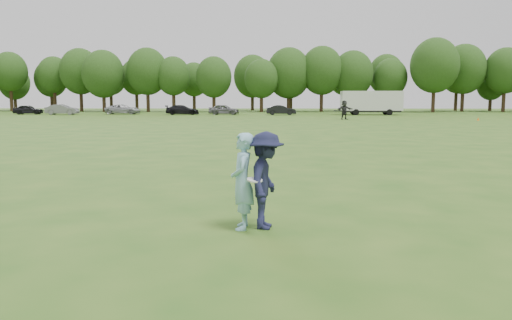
% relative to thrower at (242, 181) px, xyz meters
% --- Properties ---
extents(ground, '(200.00, 200.00, 0.00)m').
position_rel_thrower_xyz_m(ground, '(0.30, -0.51, -0.85)').
color(ground, '#295618').
rests_on(ground, ground).
extents(thrower, '(0.43, 0.64, 1.70)m').
position_rel_thrower_xyz_m(thrower, '(0.00, 0.00, 0.00)').
color(thrower, '#8AC2D5').
rests_on(thrower, ground).
extents(defender, '(0.80, 1.20, 1.72)m').
position_rel_thrower_xyz_m(defender, '(0.41, 0.05, 0.01)').
color(defender, '#1A1C3A').
rests_on(defender, ground).
extents(player_far_d, '(1.97, 1.31, 2.04)m').
position_rel_thrower_xyz_m(player_far_d, '(8.13, 44.78, 0.17)').
color(player_far_d, '#282828').
rests_on(player_far_d, ground).
extents(car_a, '(4.01, 2.00, 1.31)m').
position_rel_thrower_xyz_m(car_a, '(-33.42, 59.73, -0.19)').
color(car_a, black).
rests_on(car_a, ground).
extents(car_b, '(4.37, 1.79, 1.41)m').
position_rel_thrower_xyz_m(car_b, '(-27.99, 58.23, -0.15)').
color(car_b, slate).
rests_on(car_b, ground).
extents(car_c, '(4.97, 2.45, 1.36)m').
position_rel_thrower_xyz_m(car_c, '(-20.43, 60.77, -0.17)').
color(car_c, '#9FA0A4').
rests_on(car_c, ground).
extents(car_d, '(4.71, 2.37, 1.31)m').
position_rel_thrower_xyz_m(car_d, '(-11.73, 58.83, -0.20)').
color(car_d, black).
rests_on(car_d, ground).
extents(car_e, '(4.27, 2.03, 1.41)m').
position_rel_thrower_xyz_m(car_e, '(-6.10, 59.13, -0.15)').
color(car_e, slate).
rests_on(car_e, ground).
extents(car_f, '(4.06, 1.69, 1.30)m').
position_rel_thrower_xyz_m(car_f, '(1.64, 58.54, -0.20)').
color(car_f, black).
rests_on(car_f, ground).
extents(field_cone, '(0.28, 0.28, 0.30)m').
position_rel_thrower_xyz_m(field_cone, '(21.49, 43.06, -0.70)').
color(field_cone, orange).
rests_on(field_cone, ground).
extents(disc_in_play, '(0.33, 0.33, 0.09)m').
position_rel_thrower_xyz_m(disc_in_play, '(0.22, -0.22, 0.06)').
color(disc_in_play, white).
rests_on(disc_in_play, ground).
extents(cargo_trailer, '(9.00, 2.75, 3.20)m').
position_rel_thrower_xyz_m(cargo_trailer, '(13.75, 59.24, 0.92)').
color(cargo_trailer, silver).
rests_on(cargo_trailer, ground).
extents(treeline, '(130.35, 18.39, 11.74)m').
position_rel_thrower_xyz_m(treeline, '(3.11, 76.39, 5.41)').
color(treeline, '#332114').
rests_on(treeline, ground).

